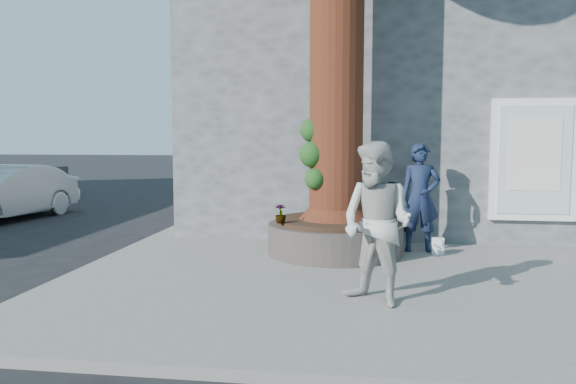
# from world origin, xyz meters

# --- Properties ---
(ground) EXTENTS (120.00, 120.00, 0.00)m
(ground) POSITION_xyz_m (0.00, 0.00, 0.00)
(ground) COLOR black
(ground) RESTS_ON ground
(pavement) EXTENTS (9.00, 8.00, 0.12)m
(pavement) POSITION_xyz_m (1.50, 1.00, 0.06)
(pavement) COLOR slate
(pavement) RESTS_ON ground
(yellow_line) EXTENTS (0.10, 30.00, 0.01)m
(yellow_line) POSITION_xyz_m (-3.05, 1.00, 0.00)
(yellow_line) COLOR yellow
(yellow_line) RESTS_ON ground
(stone_shop) EXTENTS (10.30, 8.30, 6.30)m
(stone_shop) POSITION_xyz_m (2.50, 7.20, 3.16)
(stone_shop) COLOR #525457
(stone_shop) RESTS_ON ground
(planter) EXTENTS (2.30, 2.30, 0.60)m
(planter) POSITION_xyz_m (0.80, 2.00, 0.41)
(planter) COLOR black
(planter) RESTS_ON pavement
(man) EXTENTS (0.72, 0.50, 1.88)m
(man) POSITION_xyz_m (2.25, 2.40, 1.06)
(man) COLOR #141E39
(man) RESTS_ON pavement
(woman) EXTENTS (1.19, 1.15, 1.93)m
(woman) POSITION_xyz_m (1.45, -0.89, 1.09)
(woman) COLOR #B4B3AC
(woman) RESTS_ON pavement
(shopping_bag) EXTENTS (0.20, 0.12, 0.28)m
(shopping_bag) POSITION_xyz_m (2.54, 2.19, 0.26)
(shopping_bag) COLOR white
(shopping_bag) RESTS_ON pavement
(car_silver) EXTENTS (2.02, 4.41, 1.40)m
(car_silver) POSITION_xyz_m (-7.84, 5.51, 0.70)
(car_silver) COLOR #AFB1B7
(car_silver) RESTS_ON ground
(plant_a) EXTENTS (0.22, 0.20, 0.34)m
(plant_a) POSITION_xyz_m (1.65, 1.15, 0.89)
(plant_a) COLOR gray
(plant_a) RESTS_ON planter
(plant_b) EXTENTS (0.32, 0.33, 0.42)m
(plant_b) POSITION_xyz_m (1.65, 2.85, 0.93)
(plant_b) COLOR gray
(plant_b) RESTS_ON planter
(plant_c) EXTENTS (0.21, 0.21, 0.31)m
(plant_c) POSITION_xyz_m (-0.05, 1.37, 0.88)
(plant_c) COLOR gray
(plant_c) RESTS_ON planter
(plant_d) EXTENTS (0.29, 0.31, 0.28)m
(plant_d) POSITION_xyz_m (1.65, 1.15, 0.86)
(plant_d) COLOR gray
(plant_d) RESTS_ON planter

